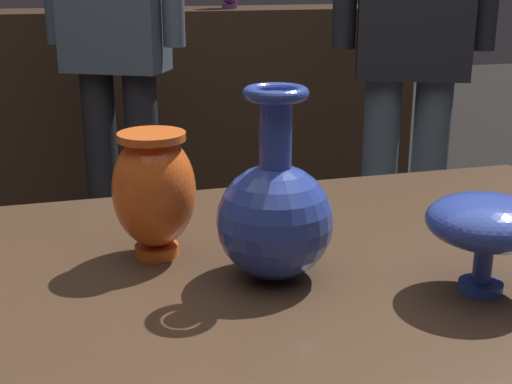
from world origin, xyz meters
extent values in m
cube|color=#422D1E|center=(0.00, 0.00, 0.78)|extent=(1.20, 0.64, 0.05)
cube|color=#422D1E|center=(0.00, 2.20, 0.47)|extent=(2.60, 0.40, 0.95)
cube|color=#422D1E|center=(0.00, 2.20, 0.97)|extent=(2.60, 0.40, 0.04)
sphere|color=#2D429E|center=(0.03, -0.04, 0.87)|extent=(0.14, 0.14, 0.14)
cylinder|color=#2D429E|center=(0.03, -0.04, 0.97)|extent=(0.04, 0.04, 0.09)
torus|color=#2D429E|center=(0.03, -0.04, 1.02)|extent=(0.07, 0.07, 0.01)
cylinder|color=#E55B1E|center=(-0.09, 0.06, 0.81)|extent=(0.06, 0.06, 0.01)
ellipsoid|color=#E55B1E|center=(-0.09, 0.06, 0.89)|extent=(0.10, 0.10, 0.14)
cylinder|color=#E55B1E|center=(-0.09, 0.06, 0.95)|extent=(0.08, 0.08, 0.01)
cylinder|color=#2D429E|center=(0.25, -0.14, 0.81)|extent=(0.05, 0.05, 0.01)
cylinder|color=#2D429E|center=(0.25, -0.14, 0.83)|extent=(0.02, 0.02, 0.04)
ellipsoid|color=#2D429E|center=(0.25, -0.14, 0.88)|extent=(0.13, 0.13, 0.06)
cylinder|color=#7A388E|center=(0.52, 2.18, 1.00)|extent=(0.07, 0.07, 0.02)
cylinder|color=slate|center=(0.88, 1.09, 0.42)|extent=(0.11, 0.11, 0.84)
cylinder|color=slate|center=(0.74, 1.15, 0.42)|extent=(0.11, 0.11, 0.84)
cylinder|color=#232328|center=(0.06, 1.53, 0.42)|extent=(0.11, 0.11, 0.83)
cylinder|color=#232328|center=(-0.07, 1.60, 0.42)|extent=(0.11, 0.11, 0.83)
camera|label=1|loc=(-0.19, -0.77, 1.15)|focal=49.40mm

